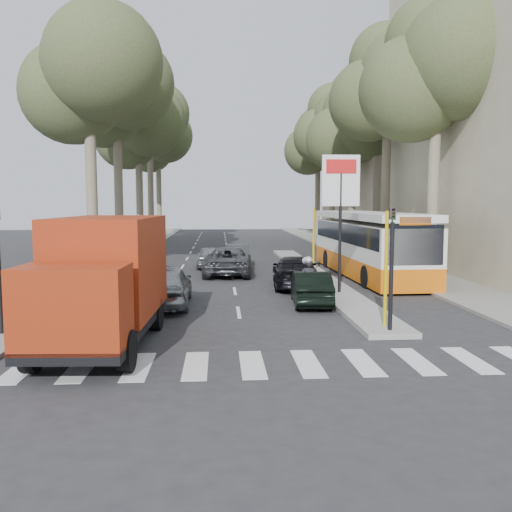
{
  "coord_description": "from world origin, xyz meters",
  "views": [
    {
      "loc": [
        -1.54,
        -16.2,
        3.74
      ],
      "look_at": [
        -0.07,
        5.36,
        1.6
      ],
      "focal_mm": 38.0,
      "sensor_mm": 36.0,
      "label": 1
    }
  ],
  "objects_px": {
    "dark_hatchback": "(311,288)",
    "red_truck": "(104,278)",
    "city_bus": "(368,242)",
    "silver_hatchback": "(165,285)",
    "motorcycle": "(307,283)"
  },
  "relations": [
    {
      "from": "dark_hatchback",
      "to": "red_truck",
      "type": "relative_size",
      "value": 0.59
    },
    {
      "from": "dark_hatchback",
      "to": "red_truck",
      "type": "xyz_separation_m",
      "value": [
        -6.34,
        -5.25,
        1.15
      ]
    },
    {
      "from": "red_truck",
      "to": "city_bus",
      "type": "height_order",
      "value": "red_truck"
    },
    {
      "from": "silver_hatchback",
      "to": "city_bus",
      "type": "relative_size",
      "value": 0.36
    },
    {
      "from": "silver_hatchback",
      "to": "city_bus",
      "type": "xyz_separation_m",
      "value": [
        9.54,
        7.61,
        0.96
      ]
    },
    {
      "from": "dark_hatchback",
      "to": "motorcycle",
      "type": "height_order",
      "value": "motorcycle"
    },
    {
      "from": "city_bus",
      "to": "motorcycle",
      "type": "bearing_deg",
      "value": -121.21
    },
    {
      "from": "dark_hatchback",
      "to": "city_bus",
      "type": "bearing_deg",
      "value": -114.94
    },
    {
      "from": "city_bus",
      "to": "motorcycle",
      "type": "height_order",
      "value": "city_bus"
    },
    {
      "from": "dark_hatchback",
      "to": "city_bus",
      "type": "relative_size",
      "value": 0.3
    },
    {
      "from": "motorcycle",
      "to": "red_truck",
      "type": "bearing_deg",
      "value": -144.64
    },
    {
      "from": "dark_hatchback",
      "to": "silver_hatchback",
      "type": "bearing_deg",
      "value": 3.67
    },
    {
      "from": "dark_hatchback",
      "to": "motorcycle",
      "type": "relative_size",
      "value": 1.77
    },
    {
      "from": "silver_hatchback",
      "to": "city_bus",
      "type": "height_order",
      "value": "city_bus"
    },
    {
      "from": "red_truck",
      "to": "motorcycle",
      "type": "height_order",
      "value": "red_truck"
    }
  ]
}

